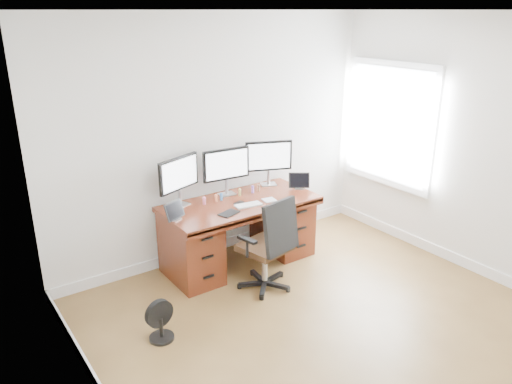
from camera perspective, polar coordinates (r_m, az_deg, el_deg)
ground at (r=4.55m, az=11.41°, el=-16.81°), size 4.50×4.50×0.00m
back_wall at (r=5.58m, az=-4.45°, el=6.04°), size 4.00×0.10×2.70m
right_wall at (r=5.54m, az=26.16°, el=3.94°), size 0.10×4.50×2.70m
desk at (r=5.55m, az=-1.96°, el=-4.35°), size 1.70×0.80×0.75m
office_chair at (r=5.09m, az=1.40°, el=-7.72°), size 0.62×0.62×0.99m
floor_fan at (r=4.51m, az=-10.85°, el=-14.30°), size 0.26×0.22×0.38m
monitor_left at (r=5.23m, az=-8.80°, el=1.90°), size 0.53×0.23×0.53m
monitor_center at (r=5.50m, az=-3.41°, el=3.00°), size 0.55×0.16×0.53m
monitor_right at (r=5.81m, az=1.47°, el=3.97°), size 0.52×0.24×0.53m
tablet_left at (r=4.96m, az=-9.25°, el=-2.25°), size 0.25×0.16×0.19m
tablet_right at (r=5.77m, az=5.00°, el=1.18°), size 0.24×0.19×0.19m
keyboard at (r=5.28m, az=-0.88°, el=-1.50°), size 0.30×0.16×0.01m
trackpad at (r=5.42m, az=1.53°, el=-0.92°), size 0.15×0.15×0.01m
drawing_tablet at (r=5.08m, az=-3.11°, el=-2.44°), size 0.24×0.19×0.01m
phone at (r=5.35m, az=-1.98°, el=-1.24°), size 0.13×0.09×0.01m
figurine_pink at (r=5.33m, az=-5.94°, el=-0.93°), size 0.04×0.04×0.09m
figurine_orange at (r=5.39m, az=-4.59°, el=-0.61°), size 0.04×0.04×0.09m
figurine_blue at (r=5.43m, az=-3.99°, el=-0.47°), size 0.04×0.04×0.09m
figurine_yellow at (r=5.54m, az=-1.86°, el=0.03°), size 0.04×0.04×0.09m
figurine_purple at (r=5.64m, az=-0.39°, el=0.38°), size 0.04×0.04×0.09m
figurine_brown at (r=5.68m, az=0.30°, el=0.54°), size 0.04×0.04×0.09m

